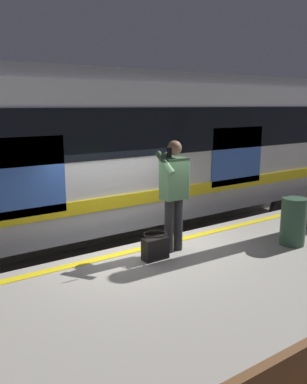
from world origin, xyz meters
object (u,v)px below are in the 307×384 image
(trash_bin, at_px, (293,222))
(handbag, at_px, (155,247))
(train_carriage, at_px, (111,146))
(passenger, at_px, (174,187))

(trash_bin, bearing_deg, handbag, -18.77)
(train_carriage, height_order, handbag, train_carriage)
(train_carriage, distance_m, handbag, 3.43)
(handbag, bearing_deg, passenger, -162.95)
(passenger, bearing_deg, train_carriage, -100.31)
(handbag, bearing_deg, train_carriage, -107.58)
(passenger, distance_m, trash_bin, 2.08)
(train_carriage, bearing_deg, passenger, 79.69)
(passenger, bearing_deg, trash_bin, 153.45)
(passenger, relative_size, trash_bin, 2.22)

